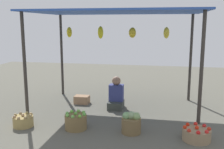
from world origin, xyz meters
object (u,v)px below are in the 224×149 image
Objects in this scene: basket_cabbages at (131,124)px; basket_red_tomatoes at (196,134)px; vendor_person at (116,96)px; wooden_crate_near_vendor at (82,100)px; basket_potatoes at (23,121)px; basket_green_apples at (76,121)px.

basket_cabbages is 1.18m from basket_red_tomatoes.
basket_cabbages is at bearing -69.45° from vendor_person.
wooden_crate_near_vendor is (-1.48, 1.66, -0.08)m from basket_cabbages.
basket_red_tomatoes is 1.32× the size of wooden_crate_near_vendor.
vendor_person is 1.56m from basket_cabbages.
basket_cabbages is 0.85× the size of basket_red_tomatoes.
vendor_person is 0.98m from wooden_crate_near_vendor.
basket_cabbages is 1.13× the size of wooden_crate_near_vendor.
basket_potatoes reaches higher than wooden_crate_near_vendor.
vendor_person is 1.56m from basket_green_apples.
basket_potatoes is 1.87m from wooden_crate_near_vendor.
basket_cabbages is at bearing -48.26° from wooden_crate_near_vendor.
vendor_person is at bearing -12.30° from wooden_crate_near_vendor.
basket_red_tomatoes is (2.26, -0.10, -0.04)m from basket_green_apples.
basket_red_tomatoes reaches higher than basket_potatoes.
wooden_crate_near_vendor is (-2.65, 1.76, -0.01)m from basket_red_tomatoes.
basket_potatoes is at bearing 179.55° from basket_red_tomatoes.
wooden_crate_near_vendor is at bearing 146.36° from basket_red_tomatoes.
basket_red_tomatoes is (3.34, -0.03, -0.00)m from basket_potatoes.
basket_green_apples is at bearing -76.80° from wooden_crate_near_vendor.
basket_potatoes is 1.07× the size of wooden_crate_near_vendor.
basket_green_apples is 1.71m from wooden_crate_near_vendor.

